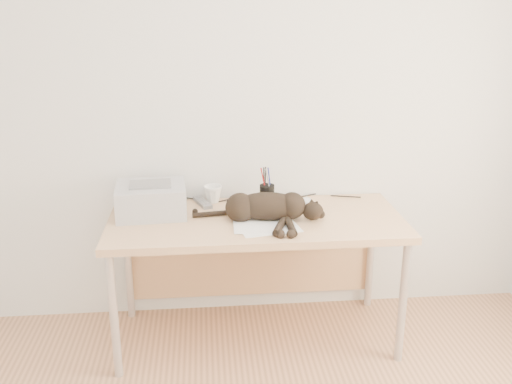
{
  "coord_description": "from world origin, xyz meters",
  "views": [
    {
      "loc": [
        -0.27,
        -1.49,
        1.86
      ],
      "look_at": [
        -0.01,
        1.34,
        0.91
      ],
      "focal_mm": 40.0,
      "sensor_mm": 36.0,
      "label": 1
    }
  ],
  "objects": [
    {
      "name": "cat",
      "position": [
        0.04,
        1.35,
        0.81
      ],
      "size": [
        0.71,
        0.37,
        0.16
      ],
      "rotation": [
        0.0,
        0.0,
        -0.12
      ],
      "color": "black",
      "rests_on": "desk"
    },
    {
      "name": "printer",
      "position": [
        -0.57,
        1.51,
        0.83
      ],
      "size": [
        0.4,
        0.34,
        0.18
      ],
      "color": "#A8A8AC",
      "rests_on": "desk"
    },
    {
      "name": "remote_grey",
      "position": [
        -0.29,
        1.64,
        0.75
      ],
      "size": [
        0.11,
        0.2,
        0.02
      ],
      "primitive_type": "cube",
      "rotation": [
        0.0,
        0.0,
        0.34
      ],
      "color": "slate",
      "rests_on": "desk"
    },
    {
      "name": "desk",
      "position": [
        0.0,
        1.48,
        0.61
      ],
      "size": [
        1.6,
        0.7,
        0.74
      ],
      "color": "tan",
      "rests_on": "floor"
    },
    {
      "name": "mouse",
      "position": [
        0.33,
        1.63,
        0.76
      ],
      "size": [
        0.09,
        0.12,
        0.04
      ],
      "primitive_type": "ellipsoid",
      "rotation": [
        0.0,
        0.0,
        0.21
      ],
      "color": "white",
      "rests_on": "desk"
    },
    {
      "name": "pen_cup",
      "position": [
        0.08,
        1.61,
        0.8
      ],
      "size": [
        0.09,
        0.09,
        0.22
      ],
      "color": "black",
      "rests_on": "desk"
    },
    {
      "name": "cable_tangle",
      "position": [
        0.0,
        1.7,
        0.75
      ],
      "size": [
        1.36,
        0.07,
        0.01
      ],
      "primitive_type": null,
      "color": "black",
      "rests_on": "desk"
    },
    {
      "name": "remote_black",
      "position": [
        0.11,
        1.44,
        0.75
      ],
      "size": [
        0.15,
        0.2,
        0.02
      ],
      "primitive_type": "cube",
      "rotation": [
        0.0,
        0.0,
        -0.57
      ],
      "color": "black",
      "rests_on": "desk"
    },
    {
      "name": "wall_back",
      "position": [
        0.0,
        1.75,
        1.3
      ],
      "size": [
        3.5,
        0.0,
        3.5
      ],
      "primitive_type": "plane",
      "rotation": [
        1.57,
        0.0,
        0.0
      ],
      "color": "white",
      "rests_on": "floor"
    },
    {
      "name": "papers",
      "position": [
        0.04,
        1.26,
        0.74
      ],
      "size": [
        0.36,
        0.27,
        0.01
      ],
      "color": "white",
      "rests_on": "desk"
    },
    {
      "name": "mug",
      "position": [
        -0.23,
        1.67,
        0.79
      ],
      "size": [
        0.14,
        0.14,
        0.1
      ],
      "primitive_type": "imported",
      "rotation": [
        0.0,
        0.0,
        0.39
      ],
      "color": "white",
      "rests_on": "desk"
    }
  ]
}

